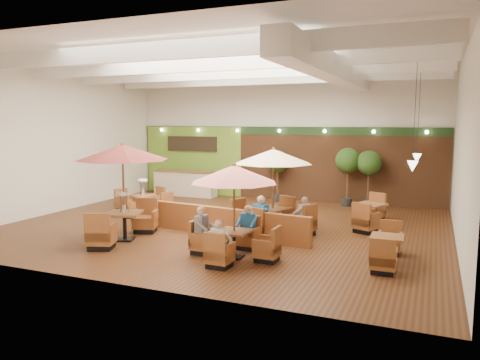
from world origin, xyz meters
The scene contains 17 objects.
room centered at (0.25, 1.22, 3.63)m, with size 14.04×14.00×5.52m.
service_counter centered at (-4.40, 5.10, 0.58)m, with size 3.00×0.75×1.18m.
booth_divider centered at (0.20, -1.25, 0.43)m, with size 6.28×0.18×0.87m, color brown.
table_0 centered at (-1.97, -2.84, 2.16)m, with size 2.65×2.98×2.86m.
table_1 centered at (1.69, -3.23, 1.67)m, with size 2.37×2.37×2.44m.
table_2 centered at (1.72, -0.24, 1.82)m, with size 2.79×2.79×2.67m.
table_3 centered at (-3.84, 0.86, 0.41)m, with size 2.46×2.46×1.46m.
table_4 centered at (5.34, -2.20, 0.33)m, with size 0.78×2.29×0.86m.
table_5 centered at (4.43, 1.77, 0.37)m, with size 1.15×2.78×0.97m.
topiary_0 centered at (0.06, 5.30, 1.66)m, with size 0.96×0.96×2.22m.
topiary_1 centered at (3.08, 5.30, 1.78)m, with size 1.03×1.03×2.40m.
topiary_2 centered at (3.91, 5.30, 1.72)m, with size 0.99×0.99×2.31m.
diner_0 centered at (1.69, -4.12, 0.73)m, with size 0.37×0.31×0.71m.
diner_1 centered at (1.69, -2.34, 0.74)m, with size 0.37×0.30×0.74m.
diner_2 centered at (0.81, -3.23, 0.76)m, with size 0.31×0.39×0.80m.
diner_3 centered at (1.72, -1.22, 0.78)m, with size 0.47×0.44×0.86m.
diner_4 centered at (2.70, -0.24, 0.74)m, with size 0.38×0.41×0.74m.
Camera 1 is at (6.31, -13.92, 3.47)m, focal length 35.00 mm.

